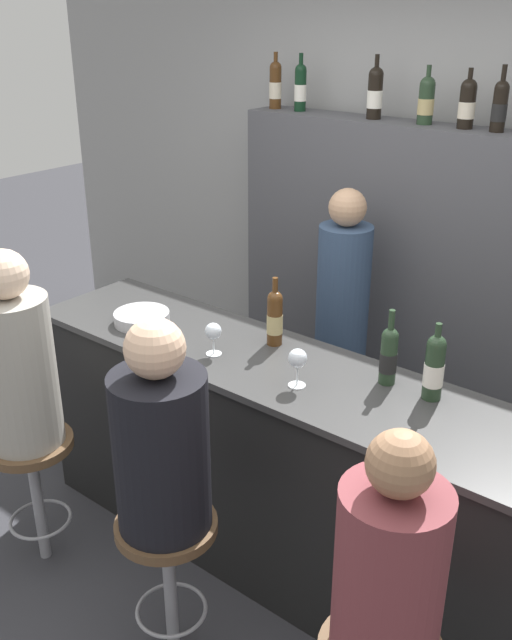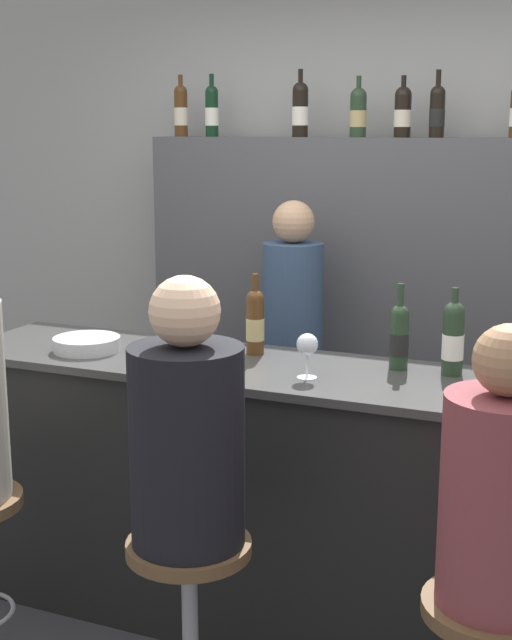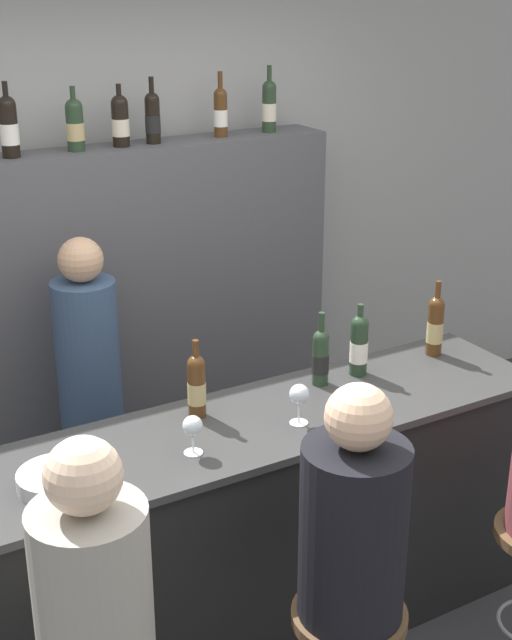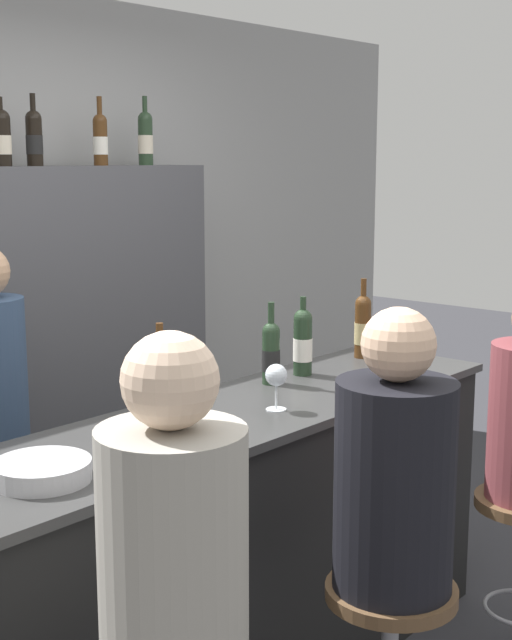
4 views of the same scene
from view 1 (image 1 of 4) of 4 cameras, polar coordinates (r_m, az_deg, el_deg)
The scene contains 22 objects.
ground_plane at distance 3.37m, azimuth -1.48°, elevation -20.84°, with size 16.00×16.00×0.00m, color #333338.
wall_back at distance 4.13m, azimuth 15.41°, elevation 8.02°, with size 6.40×0.05×2.60m.
bar_counter at distance 3.20m, azimuth 1.66°, elevation -11.64°, with size 2.49×0.59×1.02m.
back_bar_cabinet at distance 4.06m, azimuth 13.49°, elevation 2.05°, with size 2.33×0.28×1.81m.
wine_bottle_counter_0 at distance 3.06m, azimuth 1.51°, elevation 0.23°, with size 0.07×0.07×0.31m.
wine_bottle_counter_1 at distance 2.79m, azimuth 10.57°, elevation -2.75°, with size 0.07×0.07×0.31m.
wine_bottle_counter_2 at distance 2.71m, azimuth 14.07°, elevation -3.64°, with size 0.08×0.08×0.31m.
wine_bottle_backbar_0 at distance 4.36m, azimuth 1.56°, elevation 18.31°, with size 0.07×0.07×0.31m.
wine_bottle_backbar_1 at distance 4.25m, azimuth 3.58°, elevation 18.11°, with size 0.07×0.07×0.31m.
wine_bottle_backbar_2 at distance 3.99m, azimuth 9.50°, elevation 17.51°, with size 0.08×0.08×0.33m.
wine_bottle_backbar_3 at distance 3.85m, azimuth 13.46°, elevation 16.74°, with size 0.08×0.08×0.29m.
wine_bottle_backbar_4 at distance 3.76m, azimuth 16.54°, elevation 16.28°, with size 0.08×0.08×0.28m.
wine_bottle_backbar_5 at distance 3.70m, azimuth 18.92°, elevation 15.92°, with size 0.07×0.07×0.31m.
wine_glass_0 at distance 2.98m, azimuth -3.44°, elevation -0.99°, with size 0.07×0.07×0.14m.
wine_glass_1 at distance 2.73m, azimuth 3.34°, elevation -3.18°, with size 0.07×0.07×0.16m.
metal_bowl at distance 3.34m, azimuth -9.13°, elevation 0.19°, with size 0.26×0.26×0.05m.
bar_stool_left at distance 3.36m, azimuth -17.45°, elevation -11.10°, with size 0.38×0.38×0.64m.
guest_seated_left at distance 3.11m, azimuth -18.61°, elevation -3.22°, with size 0.32×0.32×0.87m.
bar_stool_middle at distance 2.82m, azimuth -7.01°, elevation -17.89°, with size 0.38×0.38×0.64m.
guest_seated_middle at distance 2.52m, azimuth -7.56°, elevation -9.65°, with size 0.34×0.34×0.81m.
guest_seated_right at distance 2.11m, azimuth 10.69°, elevation -18.72°, with size 0.31×0.31×0.75m.
bartender at distance 3.90m, azimuth 6.79°, elevation -1.32°, with size 0.28×0.28×1.54m.
Camera 1 is at (1.57, -1.81, 2.37)m, focal length 40.00 mm.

